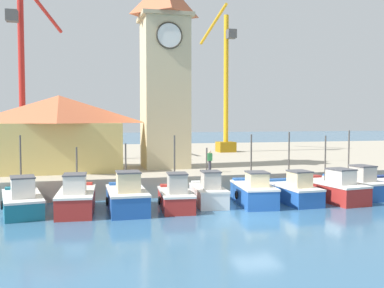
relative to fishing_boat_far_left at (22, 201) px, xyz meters
name	(u,v)px	position (x,y,z in m)	size (l,w,h in m)	color
ground_plane	(256,218)	(12.38, -4.37, -0.72)	(300.00, 300.00, 0.00)	#386689
quay_wharf	(163,160)	(12.38, 22.89, -0.02)	(120.00, 40.00, 1.39)	#A89E89
fishing_boat_far_left	(22,201)	(0.00, 0.00, 0.00)	(2.87, 5.47, 4.39)	#196B7F
fishing_boat_left_outer	(76,199)	(2.97, -0.50, 0.07)	(2.34, 5.19, 3.69)	#AD2823
fishing_boat_left_inner	(127,197)	(5.80, -0.98, 0.10)	(2.27, 4.74, 3.90)	#2356A8
fishing_boat_mid_left	(176,197)	(8.67, -1.00, 0.02)	(2.18, 4.43, 4.34)	#AD2823
fishing_boat_center	(208,193)	(10.94, -0.15, 0.01)	(2.11, 4.27, 3.51)	silver
fishing_boat_mid_right	(254,192)	(13.68, -0.80, 0.05)	(2.48, 4.82, 4.35)	#2356A8
fishing_boat_right_inner	(293,191)	(16.39, -0.82, 0.00)	(2.07, 4.76, 4.48)	#2356A8
fishing_boat_right_outer	(332,189)	(19.13, -0.86, 0.05)	(2.71, 5.47, 4.22)	#AD2823
fishing_boat_far_right	(355,186)	(21.43, 0.04, 0.05)	(2.33, 5.02, 4.53)	#2356A8
clock_tower	(165,69)	(9.96, 9.00, 8.61)	(4.03, 4.03, 16.72)	beige
warehouse_left	(59,132)	(1.76, 8.80, 3.60)	(9.40, 6.46, 5.72)	tan
port_crane_near	(24,96)	(-1.68, 17.24, 6.66)	(4.60, 8.03, 16.70)	maroon
port_crane_far	(225,99)	(20.15, 24.09, 7.01)	(2.34, 8.80, 17.53)	#976E11
dock_worker_near_tower	(210,161)	(12.52, 4.86, 1.52)	(0.34, 0.22, 1.62)	#33333D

